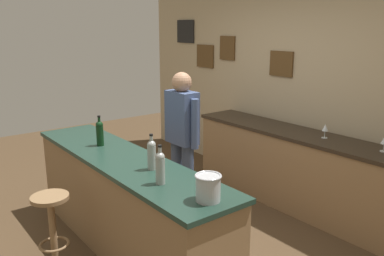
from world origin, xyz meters
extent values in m
plane|color=#4C3823|center=(0.00, 0.00, 0.00)|extent=(10.00, 10.00, 0.00)
cube|color=tan|center=(0.00, 2.03, 1.40)|extent=(6.00, 0.06, 2.80)
cube|color=black|center=(-2.20, 1.99, 1.99)|extent=(0.43, 0.02, 0.36)
cube|color=brown|center=(-1.70, 1.99, 1.63)|extent=(0.38, 0.02, 0.34)
cube|color=brown|center=(-1.20, 1.99, 1.77)|extent=(0.30, 0.02, 0.34)
cube|color=brown|center=(-0.20, 1.99, 1.62)|extent=(0.36, 0.02, 0.31)
cube|color=olive|center=(0.00, -0.40, 0.44)|extent=(2.68, 0.57, 0.88)
cube|color=#1E382D|center=(0.00, -0.40, 0.90)|extent=(2.74, 0.60, 0.04)
cube|color=olive|center=(0.40, 1.65, 0.43)|extent=(2.81, 0.53, 0.86)
cube|color=#2D2319|center=(0.40, 1.65, 0.88)|extent=(2.87, 0.56, 0.04)
cylinder|color=#384766|center=(-0.10, 0.43, 0.43)|extent=(0.13, 0.13, 0.86)
cylinder|color=#384766|center=(-0.30, 0.43, 0.43)|extent=(0.13, 0.13, 0.86)
cube|color=#3F517A|center=(-0.20, 0.43, 1.14)|extent=(0.36, 0.20, 0.56)
sphere|color=#A87A5B|center=(-0.20, 0.43, 1.51)|extent=(0.21, 0.21, 0.21)
cylinder|color=#3F517A|center=(0.02, 0.43, 1.11)|extent=(0.08, 0.08, 0.52)
cylinder|color=#3F517A|center=(-0.42, 0.43, 1.11)|extent=(0.08, 0.08, 0.52)
cylinder|color=olive|center=(-0.11, -1.05, 0.32)|extent=(0.06, 0.06, 0.65)
torus|color=olive|center=(-0.11, -1.05, 0.22)|extent=(0.26, 0.26, 0.02)
cylinder|color=olive|center=(-0.11, -1.05, 0.66)|extent=(0.32, 0.32, 0.03)
cylinder|color=black|center=(-0.47, -0.39, 1.02)|extent=(0.07, 0.07, 0.20)
sphere|color=black|center=(-0.47, -0.39, 1.13)|extent=(0.07, 0.07, 0.07)
cylinder|color=black|center=(-0.47, -0.39, 1.17)|extent=(0.03, 0.03, 0.09)
cylinder|color=black|center=(-0.47, -0.39, 1.22)|extent=(0.03, 0.03, 0.02)
cylinder|color=#999E99|center=(0.43, -0.36, 1.02)|extent=(0.07, 0.07, 0.20)
sphere|color=#999E99|center=(0.43, -0.36, 1.13)|extent=(0.07, 0.07, 0.07)
cylinder|color=#999E99|center=(0.43, -0.36, 1.17)|extent=(0.03, 0.03, 0.09)
cylinder|color=black|center=(0.43, -0.36, 1.22)|extent=(0.03, 0.03, 0.02)
cylinder|color=#999E99|center=(0.74, -0.47, 1.02)|extent=(0.07, 0.07, 0.20)
sphere|color=#999E99|center=(0.74, -0.47, 1.13)|extent=(0.07, 0.07, 0.07)
cylinder|color=#999E99|center=(0.74, -0.47, 1.17)|extent=(0.03, 0.03, 0.09)
cylinder|color=black|center=(0.74, -0.47, 1.22)|extent=(0.03, 0.03, 0.02)
cylinder|color=#B7BABF|center=(1.19, -0.39, 1.01)|extent=(0.17, 0.17, 0.18)
torus|color=#B7BABF|center=(1.19, -0.39, 1.10)|extent=(0.19, 0.19, 0.02)
cylinder|color=silver|center=(0.70, 1.68, 0.90)|extent=(0.06, 0.06, 0.00)
cylinder|color=silver|center=(0.70, 1.68, 0.94)|extent=(0.01, 0.01, 0.07)
cone|color=silver|center=(0.70, 1.68, 1.02)|extent=(0.07, 0.07, 0.08)
cylinder|color=silver|center=(1.34, 1.70, 0.90)|extent=(0.06, 0.06, 0.00)
cylinder|color=silver|center=(1.34, 1.70, 0.94)|extent=(0.01, 0.01, 0.07)
camera|label=1|loc=(3.11, -2.03, 2.08)|focal=37.43mm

